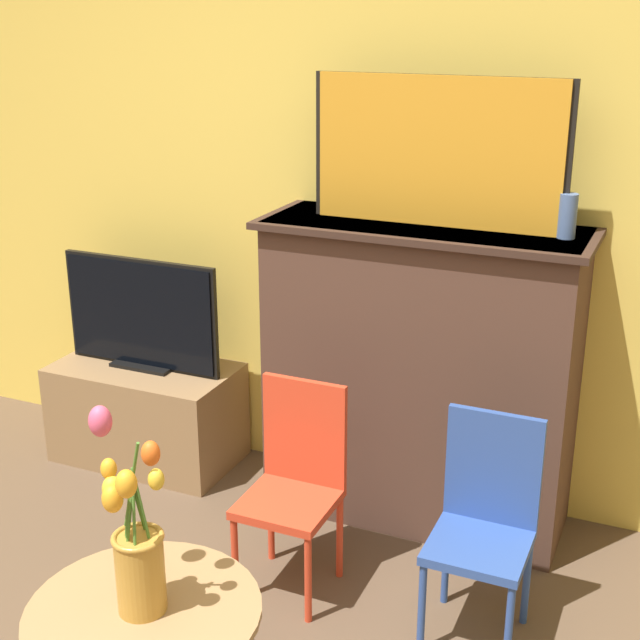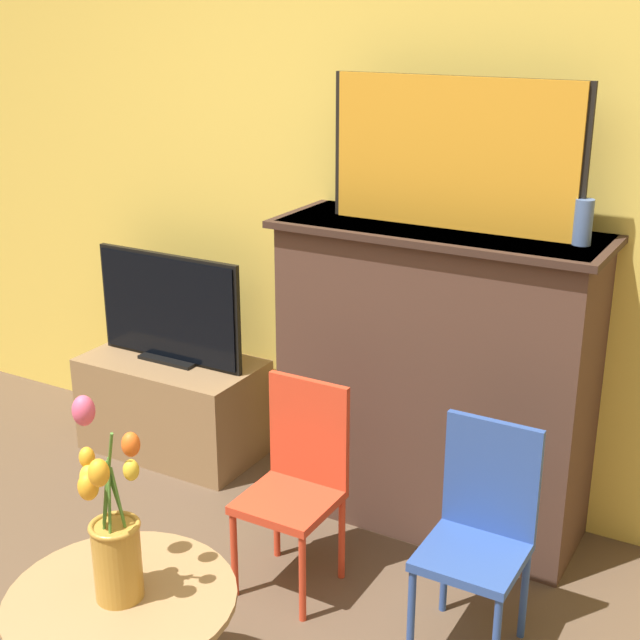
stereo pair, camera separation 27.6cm
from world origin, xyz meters
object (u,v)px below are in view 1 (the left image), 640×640
Objects in this scene: tv_monitor at (141,316)px; chair_red at (295,477)px; vase_tulips at (135,544)px; painting at (437,152)px; chair_blue at (485,517)px.

tv_monitor reaches higher than chair_red.
tv_monitor is 1.66m from vase_tulips.
vase_tulips is at bearing -56.28° from tv_monitor.
chair_red is (-0.27, -0.59, -1.03)m from painting.
chair_blue is (1.63, -0.55, -0.26)m from tv_monitor.
vase_tulips reaches higher than tv_monitor.
chair_red is 0.65m from chair_blue.
vase_tulips is (-0.06, -0.83, 0.22)m from chair_red.
vase_tulips is at bearing -103.18° from painting.
chair_blue is at bearing 49.80° from vase_tulips.
tv_monitor is at bearing 123.72° from vase_tulips.
vase_tulips is at bearing -93.97° from chair_red.
vase_tulips is at bearing -130.20° from chair_blue.
tv_monitor is 1.00× the size of chair_red.
chair_red is 1.00× the size of chair_blue.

